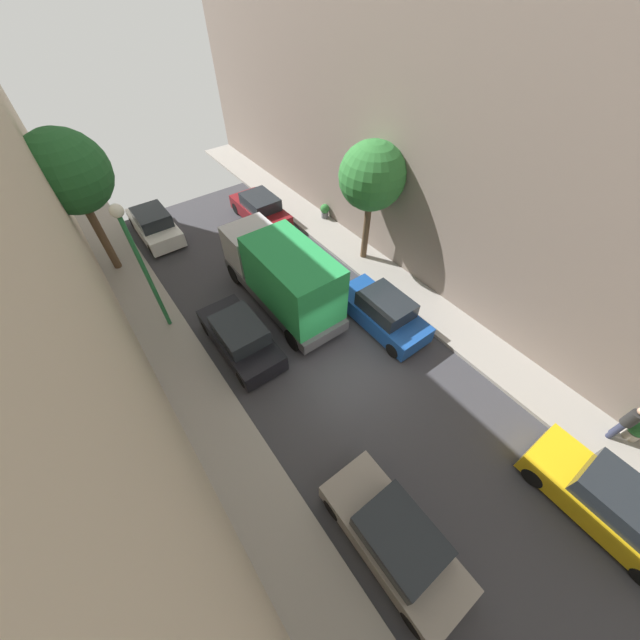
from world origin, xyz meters
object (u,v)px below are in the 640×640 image
at_px(street_tree_1, 372,177).
at_px(potted_plant_2, 639,428).
at_px(parked_car_right_1, 383,312).
at_px(parked_car_left_2, 240,337).
at_px(lamp_post, 137,254).
at_px(parked_car_left_1, 394,538).
at_px(parked_car_right_2, 260,209).
at_px(street_tree_2, 68,173).
at_px(delivery_truck, 282,275).
at_px(potted_plant_5, 325,210).
at_px(parked_car_left_3, 154,225).
at_px(parked_car_right_0, 608,502).
at_px(pedestrian, 628,422).

xyz_separation_m(street_tree_1, potted_plant_2, (0.69, -12.51, -3.68)).
bearing_deg(parked_car_right_1, street_tree_1, 58.19).
xyz_separation_m(parked_car_left_2, lamp_post, (-1.90, 2.96, 3.08)).
height_order(parked_car_left_1, lamp_post, lamp_post).
distance_m(parked_car_right_2, street_tree_2, 9.01).
distance_m(potted_plant_2, lamp_post, 17.68).
relative_size(delivery_truck, potted_plant_2, 7.13).
relative_size(parked_car_left_1, street_tree_1, 0.74).
relative_size(street_tree_1, potted_plant_5, 6.95).
relative_size(parked_car_left_3, parked_car_right_2, 1.00).
bearing_deg(parked_car_right_1, potted_plant_2, -70.35).
height_order(parked_car_left_2, parked_car_left_3, same).
relative_size(parked_car_left_3, street_tree_1, 0.74).
bearing_deg(parked_car_right_2, street_tree_2, 176.57).
height_order(delivery_truck, potted_plant_5, delivery_truck).
bearing_deg(parked_car_right_0, potted_plant_2, 7.78).
height_order(delivery_truck, lamp_post, lamp_post).
xyz_separation_m(parked_car_left_3, pedestrian, (8.00, -20.39, 0.35)).
relative_size(parked_car_right_0, pedestrian, 2.44).
height_order(parked_car_left_2, street_tree_1, street_tree_1).
height_order(parked_car_left_1, parked_car_right_1, same).
relative_size(parked_car_left_1, parked_car_left_2, 1.00).
height_order(parked_car_left_1, street_tree_2, street_tree_2).
relative_size(parked_car_left_1, parked_car_left_3, 1.00).
relative_size(parked_car_right_1, street_tree_2, 0.65).
bearing_deg(lamp_post, parked_car_left_2, -57.31).
xyz_separation_m(parked_car_right_0, parked_car_right_2, (0.00, 19.13, 0.00)).
height_order(parked_car_left_3, pedestrian, pedestrian).
bearing_deg(lamp_post, parked_car_right_0, -63.08).
bearing_deg(parked_car_left_2, street_tree_2, 107.41).
bearing_deg(parked_car_left_3, parked_car_right_0, -75.71).
relative_size(parked_car_right_2, potted_plant_5, 5.15).
relative_size(parked_car_left_2, street_tree_1, 0.74).
height_order(parked_car_right_2, potted_plant_5, parked_car_right_2).
bearing_deg(street_tree_1, delivery_truck, -174.60).
bearing_deg(parked_car_left_3, potted_plant_2, -67.78).
xyz_separation_m(parked_car_right_2, potted_plant_2, (3.09, -18.71, -0.07)).
relative_size(parked_car_right_0, potted_plant_5, 5.15).
xyz_separation_m(parked_car_right_0, street_tree_2, (-7.97, 19.61, 4.17)).
xyz_separation_m(parked_car_right_1, pedestrian, (2.60, -8.26, 0.35)).
relative_size(potted_plant_2, lamp_post, 0.17).
height_order(parked_car_right_2, street_tree_1, street_tree_1).
height_order(parked_car_left_3, parked_car_right_1, same).
xyz_separation_m(parked_car_left_1, lamp_post, (-1.90, 11.44, 3.08)).
bearing_deg(potted_plant_5, street_tree_1, -98.56).
bearing_deg(parked_car_right_0, potted_plant_5, 79.96).
bearing_deg(street_tree_1, pedestrian, -89.03).
height_order(parked_car_left_1, pedestrian, pedestrian).
xyz_separation_m(parked_car_right_1, street_tree_2, (-7.97, 10.54, 4.17)).
distance_m(parked_car_left_3, street_tree_1, 11.92).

